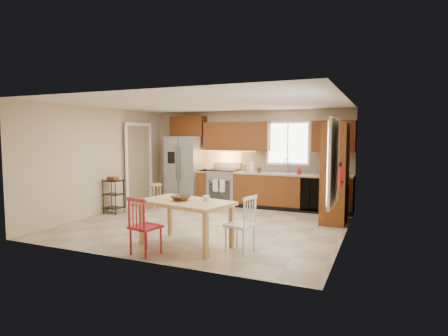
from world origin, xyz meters
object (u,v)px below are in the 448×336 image
Objects in this scene: table_bowl at (181,201)px; utility_cart at (113,196)px; range_stove at (224,187)px; chair_red at (146,226)px; soap_bottle at (299,171)px; pantry at (335,173)px; dining_table at (186,224)px; chair_white at (240,224)px; bar_stool at (156,196)px; refrigerator at (185,169)px; fire_extinguisher at (339,176)px; table_jar at (206,200)px.

utility_cart is at bearing 149.76° from table_bowl.
utility_cart is at bearing -132.48° from range_stove.
chair_red is at bearing -82.75° from range_stove.
soap_bottle is 1.31m from pantry.
table_bowl reaches higher than dining_table.
chair_white is 1.09m from table_bowl.
chair_white is at bearing 14.49° from dining_table.
soap_bottle reaches higher than bar_stool.
pantry is at bearing 65.91° from chair_red.
range_stove is (1.15, 0.06, -0.45)m from refrigerator.
soap_bottle is at bearing -2.40° from range_stove.
range_stove is 3.83m from fire_extinguisher.
fire_extinguisher reaches higher than table_bowl.
pantry is 3.50m from dining_table.
chair_white is (-0.17, -3.59, -0.55)m from soap_bottle.
refrigerator is 1.24m from range_stove.
refrigerator is at bearing 123.06° from chair_red.
utility_cart reaches higher than dining_table.
utility_cart is at bearing -111.01° from refrigerator.
refrigerator is 4.72m from chair_white.
fire_extinguisher is at bearing -24.52° from refrigerator.
soap_bottle is at bearing 24.82° from bar_stool.
dining_table is 0.54m from table_jar.
refrigerator reaches higher than dining_table.
table_jar is (-1.94, -1.59, -0.31)m from fire_extinguisher.
chair_red is 2.90× the size of table_bowl.
refrigerator is at bearing -177.01° from range_stove.
table_bowl is (0.81, -3.72, 0.30)m from range_stove.
refrigerator is at bearing 118.15° from table_bowl.
soap_bottle reaches higher than range_stove.
refrigerator is 5.86× the size of table_bowl.
fire_extinguisher is 0.40× the size of chair_white.
fire_extinguisher reaches higher than soap_bottle.
chair_white is at bearing 39.78° from chair_red.
chair_red is 7.01× the size of table_jar.
pantry reaches higher than soap_bottle.
table_jar is at bearing -22.92° from utility_cart.
pantry is at bearing 56.67° from table_jar.
dining_table is 3.38m from bar_stool.
soap_bottle is 0.21× the size of chair_white.
dining_table is at bearing -26.96° from utility_cart.
chair_white is at bearing 2.74° from table_bowl.
table_jar is 3.58m from bar_stool.
dining_table is 3.27m from utility_cart.
pantry is 2.33× the size of chair_red.
table_jar is at bearing -71.11° from range_stove.
table_jar is (-0.79, -3.54, -0.21)m from soap_bottle.
utility_cart is (-4.92, -1.14, -0.64)m from pantry.
bar_stool is (-4.54, 0.82, -0.79)m from fire_extinguisher.
table_jar is 0.16× the size of utility_cart.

